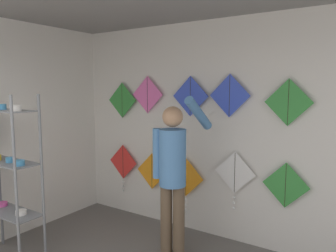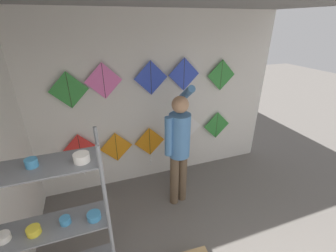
# 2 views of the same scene
# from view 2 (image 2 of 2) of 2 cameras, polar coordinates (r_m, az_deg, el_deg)

# --- Properties ---
(back_panel) EXTENTS (4.46, 0.06, 2.80)m
(back_panel) POSITION_cam_2_polar(r_m,az_deg,el_deg) (3.71, -4.63, 5.75)
(back_panel) COLOR silver
(back_panel) RESTS_ON ground
(shelf_rack) EXTENTS (0.88, 0.34, 1.88)m
(shelf_rack) POSITION_cam_2_polar(r_m,az_deg,el_deg) (2.20, -26.83, -22.46)
(shelf_rack) COLOR slate
(shelf_rack) RESTS_ON ground
(shopkeeper) EXTENTS (0.46, 0.69, 1.86)m
(shopkeeper) POSITION_cam_2_polar(r_m,az_deg,el_deg) (3.22, 2.80, -4.27)
(shopkeeper) COLOR brown
(shopkeeper) RESTS_ON ground
(kite_0) EXTENTS (0.53, 0.04, 0.74)m
(kite_0) POSITION_cam_2_polar(r_m,az_deg,el_deg) (3.80, -21.32, -6.10)
(kite_0) COLOR red
(kite_1) EXTENTS (0.53, 0.01, 0.53)m
(kite_1) POSITION_cam_2_polar(r_m,az_deg,el_deg) (3.81, -12.99, -5.27)
(kite_1) COLOR orange
(kite_2) EXTENTS (0.53, 0.04, 0.74)m
(kite_2) POSITION_cam_2_polar(r_m,az_deg,el_deg) (3.91, -4.64, -4.52)
(kite_2) COLOR orange
(kite_3) EXTENTS (0.53, 0.04, 0.74)m
(kite_3) POSITION_cam_2_polar(r_m,az_deg,el_deg) (4.04, 4.85, -0.81)
(kite_3) COLOR white
(kite_4) EXTENTS (0.53, 0.01, 0.53)m
(kite_4) POSITION_cam_2_polar(r_m,az_deg,el_deg) (4.32, 12.25, 0.19)
(kite_4) COLOR #338C38
(kite_5) EXTENTS (0.53, 0.01, 0.53)m
(kite_5) POSITION_cam_2_polar(r_m,az_deg,el_deg) (3.42, -23.89, 8.29)
(kite_5) COLOR #338C38
(kite_6) EXTENTS (0.53, 0.01, 0.53)m
(kite_6) POSITION_cam_2_polar(r_m,az_deg,el_deg) (3.39, -16.05, 10.91)
(kite_6) COLOR pink
(kite_7) EXTENTS (0.53, 0.01, 0.53)m
(kite_7) POSITION_cam_2_polar(r_m,az_deg,el_deg) (3.51, -4.36, 12.06)
(kite_7) COLOR blue
(kite_8) EXTENTS (0.53, 0.01, 0.53)m
(kite_8) POSITION_cam_2_polar(r_m,az_deg,el_deg) (3.68, 4.08, 12.94)
(kite_8) COLOR blue
(kite_9) EXTENTS (0.53, 0.01, 0.53)m
(kite_9) POSITION_cam_2_polar(r_m,az_deg,el_deg) (4.02, 13.38, 12.43)
(kite_9) COLOR #338C38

